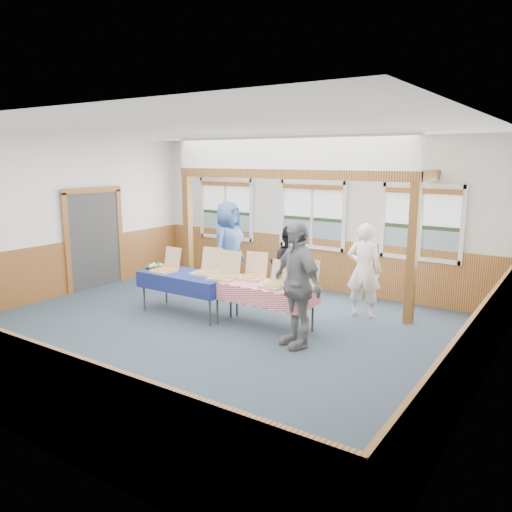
% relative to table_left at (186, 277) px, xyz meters
% --- Properties ---
extents(floor, '(8.00, 8.00, 0.00)m').
position_rel_table_left_xyz_m(floor, '(1.00, -0.53, -0.70)').
color(floor, '#283641').
rests_on(floor, ground).
extents(ceiling, '(8.00, 8.00, 0.00)m').
position_rel_table_left_xyz_m(ceiling, '(1.00, -0.53, 2.50)').
color(ceiling, white).
rests_on(ceiling, wall_back).
extents(wall_back, '(8.00, 0.00, 8.00)m').
position_rel_table_left_xyz_m(wall_back, '(1.00, 2.97, 0.90)').
color(wall_back, silver).
rests_on(wall_back, floor).
extents(wall_left, '(0.00, 8.00, 8.00)m').
position_rel_table_left_xyz_m(wall_left, '(-3.00, -0.53, 0.90)').
color(wall_left, silver).
rests_on(wall_left, floor).
extents(wall_right, '(0.00, 8.00, 8.00)m').
position_rel_table_left_xyz_m(wall_right, '(5.00, -0.53, 0.90)').
color(wall_right, silver).
rests_on(wall_right, floor).
extents(wainscot_back, '(7.98, 0.05, 1.10)m').
position_rel_table_left_xyz_m(wainscot_back, '(1.00, 2.95, -0.15)').
color(wainscot_back, brown).
rests_on(wainscot_back, floor).
extents(wainscot_front, '(7.98, 0.05, 1.10)m').
position_rel_table_left_xyz_m(wainscot_front, '(1.00, -4.00, -0.15)').
color(wainscot_front, brown).
rests_on(wainscot_front, floor).
extents(wainscot_left, '(0.05, 6.98, 1.10)m').
position_rel_table_left_xyz_m(wainscot_left, '(-2.97, -0.53, -0.15)').
color(wainscot_left, brown).
rests_on(wainscot_left, floor).
extents(wainscot_right, '(0.05, 6.98, 1.10)m').
position_rel_table_left_xyz_m(wainscot_right, '(4.98, -0.53, -0.15)').
color(wainscot_right, brown).
rests_on(wainscot_right, floor).
extents(cased_opening, '(0.06, 1.30, 2.10)m').
position_rel_table_left_xyz_m(cased_opening, '(-2.96, 0.37, 0.35)').
color(cased_opening, '#343434').
rests_on(cased_opening, wall_left).
extents(window_left, '(1.56, 0.10, 1.46)m').
position_rel_table_left_xyz_m(window_left, '(-1.30, 2.93, 0.98)').
color(window_left, white).
rests_on(window_left, wall_back).
extents(window_mid, '(1.56, 0.10, 1.46)m').
position_rel_table_left_xyz_m(window_mid, '(1.00, 2.93, 0.98)').
color(window_mid, white).
rests_on(window_mid, wall_back).
extents(window_right, '(1.56, 0.10, 1.46)m').
position_rel_table_left_xyz_m(window_right, '(3.30, 2.93, 0.98)').
color(window_right, white).
rests_on(window_right, wall_back).
extents(post_left, '(0.15, 0.15, 2.40)m').
position_rel_table_left_xyz_m(post_left, '(-1.50, 1.77, 0.50)').
color(post_left, '#532212').
rests_on(post_left, floor).
extents(post_right, '(0.15, 0.15, 2.40)m').
position_rel_table_left_xyz_m(post_right, '(3.50, 1.77, 0.50)').
color(post_right, '#532212').
rests_on(post_right, floor).
extents(cross_beam, '(5.15, 0.18, 0.18)m').
position_rel_table_left_xyz_m(cross_beam, '(1.00, 1.77, 1.79)').
color(cross_beam, '#532212').
rests_on(cross_beam, post_left).
extents(table_left, '(1.90, 1.38, 0.76)m').
position_rel_table_left_xyz_m(table_left, '(0.00, 0.00, 0.00)').
color(table_left, '#343434').
rests_on(table_left, floor).
extents(table_right, '(1.77, 0.94, 0.76)m').
position_rel_table_left_xyz_m(table_right, '(1.58, 0.15, -0.00)').
color(table_right, '#343434').
rests_on(table_right, floor).
extents(pizza_box_a, '(0.41, 0.50, 0.42)m').
position_rel_table_left_xyz_m(pizza_box_a, '(-0.40, -0.11, 0.13)').
color(pizza_box_a, tan).
rests_on(pizza_box_a, table_left).
extents(pizza_box_b, '(0.47, 0.55, 0.45)m').
position_rel_table_left_xyz_m(pizza_box_b, '(0.34, 0.16, 0.13)').
color(pizza_box_b, tan).
rests_on(pizza_box_b, table_left).
extents(pizza_box_c, '(0.47, 0.55, 0.45)m').
position_rel_table_left_xyz_m(pizza_box_c, '(0.83, 0.05, 0.13)').
color(pizza_box_c, tan).
rests_on(pizza_box_c, table_right).
extents(pizza_box_d, '(0.49, 0.56, 0.43)m').
position_rel_table_left_xyz_m(pizza_box_d, '(1.22, 0.34, 0.13)').
color(pizza_box_d, tan).
rests_on(pizza_box_d, table_right).
extents(pizza_box_e, '(0.40, 0.48, 0.41)m').
position_rel_table_left_xyz_m(pizza_box_e, '(1.83, 0.07, 0.12)').
color(pizza_box_e, tan).
rests_on(pizza_box_e, table_right).
extents(pizza_box_f, '(0.41, 0.49, 0.42)m').
position_rel_table_left_xyz_m(pizza_box_f, '(2.23, 0.29, 0.13)').
color(pizza_box_f, tan).
rests_on(pizza_box_f, table_right).
extents(veggie_tray, '(0.37, 0.37, 0.09)m').
position_rel_table_left_xyz_m(veggie_tray, '(-0.75, -0.00, 0.09)').
color(veggie_tray, black).
rests_on(veggie_tray, table_left).
extents(drink_glass, '(0.07, 0.07, 0.15)m').
position_rel_table_left_xyz_m(drink_glass, '(2.43, -0.10, 0.14)').
color(drink_glass, '#A2591B').
rests_on(drink_glass, table_right).
extents(woman_white, '(0.67, 0.50, 1.69)m').
position_rel_table_left_xyz_m(woman_white, '(2.71, 1.65, 0.15)').
color(woman_white, white).
rests_on(woman_white, floor).
extents(woman_black, '(0.89, 0.78, 1.53)m').
position_rel_table_left_xyz_m(woman_black, '(1.21, 1.55, 0.07)').
color(woman_black, black).
rests_on(woman_black, floor).
extents(man_blue, '(0.75, 1.02, 1.92)m').
position_rel_table_left_xyz_m(man_blue, '(-0.30, 1.66, 0.26)').
color(man_blue, '#3D5F9A').
rests_on(man_blue, floor).
extents(person_grey, '(1.20, 0.93, 1.90)m').
position_rel_table_left_xyz_m(person_grey, '(2.41, -0.24, 0.25)').
color(person_grey, slate).
rests_on(person_grey, floor).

